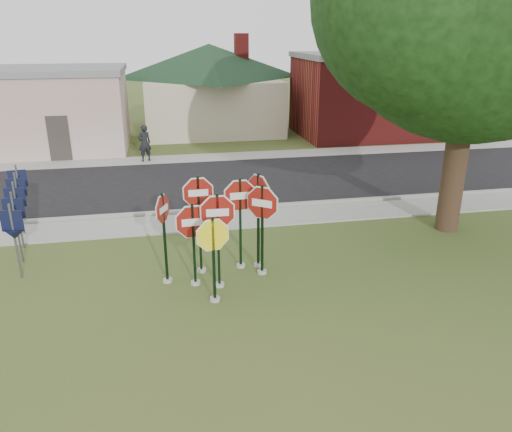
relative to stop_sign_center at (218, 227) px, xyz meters
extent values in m
plane|color=#36501E|center=(0.08, -1.08, -1.58)|extent=(120.00, 120.00, 0.00)
cube|color=gray|center=(0.08, 4.42, -1.55)|extent=(60.00, 1.60, 0.06)
cube|color=black|center=(0.08, 8.92, -1.56)|extent=(60.00, 7.00, 0.04)
cube|color=gray|center=(0.08, 13.22, -1.55)|extent=(60.00, 1.60, 0.06)
cube|color=gray|center=(0.08, 5.42, -1.51)|extent=(60.00, 0.20, 0.14)
cylinder|color=#A3A197|center=(0.00, 0.00, -1.54)|extent=(0.24, 0.24, 0.08)
cube|color=black|center=(0.00, 0.00, -0.37)|extent=(0.06, 0.05, 2.41)
cylinder|color=white|center=(0.00, 0.00, 0.37)|extent=(1.16, 0.06, 1.16)
cylinder|color=maroon|center=(0.00, 0.00, 0.37)|extent=(1.07, 0.07, 1.07)
cube|color=white|center=(0.00, 0.00, 0.37)|extent=(0.53, 0.03, 0.18)
cylinder|color=#A3A197|center=(-0.19, -0.68, -1.54)|extent=(0.24, 0.24, 0.08)
cube|color=black|center=(-0.19, -0.68, -0.53)|extent=(0.07, 0.06, 2.08)
cylinder|color=white|center=(-0.19, -0.68, 0.08)|extent=(1.05, 0.21, 1.06)
cylinder|color=yellow|center=(-0.19, -0.68, 0.08)|extent=(0.97, 0.20, 0.99)
cylinder|color=#A3A197|center=(-0.57, 0.22, -1.54)|extent=(0.24, 0.24, 0.08)
cube|color=black|center=(-0.57, 0.22, -0.51)|extent=(0.06, 0.05, 2.12)
cylinder|color=white|center=(-0.57, 0.22, 0.09)|extent=(1.15, 0.10, 1.15)
cylinder|color=maroon|center=(-0.57, 0.22, 0.09)|extent=(1.07, 0.09, 1.07)
cube|color=white|center=(-0.57, 0.22, 0.09)|extent=(0.53, 0.05, 0.18)
cylinder|color=#A3A197|center=(1.18, 0.49, -1.54)|extent=(0.24, 0.24, 0.08)
cube|color=black|center=(1.18, 0.49, -0.37)|extent=(0.08, 0.08, 2.40)
cylinder|color=white|center=(1.18, 0.49, 0.36)|extent=(0.95, 0.71, 1.18)
cylinder|color=maroon|center=(1.18, 0.49, 0.36)|extent=(0.89, 0.66, 1.09)
cube|color=white|center=(1.18, 0.49, 0.36)|extent=(0.44, 0.33, 0.19)
cylinder|color=#A3A197|center=(0.69, 0.96, -1.54)|extent=(0.24, 0.24, 0.08)
cube|color=black|center=(0.69, 0.96, -0.34)|extent=(0.06, 0.05, 2.47)
cylinder|color=white|center=(0.69, 0.96, 0.43)|extent=(1.15, 0.08, 1.15)
cylinder|color=maroon|center=(0.69, 0.96, 0.43)|extent=(1.07, 0.08, 1.07)
cube|color=white|center=(0.69, 0.96, 0.43)|extent=(0.53, 0.04, 0.18)
cylinder|color=#A3A197|center=(-0.37, 0.89, -1.54)|extent=(0.24, 0.24, 0.08)
cube|color=black|center=(-0.37, 0.89, -0.27)|extent=(0.06, 0.05, 2.60)
cylinder|color=white|center=(-0.37, 0.89, 0.60)|extent=(1.07, 0.03, 1.07)
cylinder|color=maroon|center=(-0.37, 0.89, 0.60)|extent=(0.99, 0.03, 0.99)
cube|color=white|center=(-0.37, 0.89, 0.60)|extent=(0.49, 0.02, 0.17)
cylinder|color=#A3A197|center=(1.17, 0.93, -1.54)|extent=(0.24, 0.24, 0.08)
cube|color=black|center=(1.17, 0.93, -0.29)|extent=(0.07, 0.08, 2.58)
cylinder|color=white|center=(1.17, 0.93, 0.54)|extent=(0.58, 1.04, 1.18)
cylinder|color=maroon|center=(1.17, 0.93, 0.54)|extent=(0.54, 0.97, 1.09)
cube|color=white|center=(1.17, 0.93, 0.54)|extent=(0.27, 0.48, 0.19)
cylinder|color=#A3A197|center=(-1.26, 0.48, -1.54)|extent=(0.24, 0.24, 0.08)
cube|color=black|center=(-1.26, 0.48, -0.40)|extent=(0.07, 0.08, 2.35)
cylinder|color=white|center=(-1.26, 0.48, 0.37)|extent=(0.42, 0.89, 0.98)
cylinder|color=maroon|center=(-1.26, 0.48, 0.37)|extent=(0.40, 0.83, 0.91)
cube|color=white|center=(-1.26, 0.48, 0.37)|extent=(0.20, 0.41, 0.16)
cube|color=#59595E|center=(-4.92, 1.42, -0.58)|extent=(0.05, 0.05, 2.00)
cube|color=black|center=(-4.92, 1.42, -0.03)|extent=(0.55, 0.13, 0.55)
cone|color=black|center=(-4.92, 1.42, -0.38)|extent=(0.65, 0.65, 0.25)
cube|color=#59595E|center=(-5.12, 2.42, -0.58)|extent=(0.05, 0.05, 2.00)
cube|color=black|center=(-5.12, 2.42, -0.03)|extent=(0.55, 0.09, 0.55)
cone|color=black|center=(-5.12, 2.42, -0.38)|extent=(0.62, 0.62, 0.25)
cube|color=#59595E|center=(-5.32, 3.42, -0.58)|extent=(0.05, 0.05, 2.00)
cube|color=black|center=(-5.32, 3.42, -0.03)|extent=(0.55, 0.05, 0.55)
cone|color=black|center=(-5.32, 3.42, -0.38)|extent=(0.58, 0.58, 0.25)
cube|color=#59595E|center=(-5.52, 4.42, -0.58)|extent=(0.05, 0.05, 2.00)
cube|color=black|center=(-5.52, 4.42, -0.03)|extent=(0.55, 0.05, 0.55)
cone|color=black|center=(-5.52, 4.42, -0.38)|extent=(0.58, 0.58, 0.25)
cube|color=#59595E|center=(-5.72, 5.42, -0.58)|extent=(0.05, 0.05, 2.00)
cube|color=black|center=(-5.72, 5.42, -0.03)|extent=(0.55, 0.09, 0.55)
cone|color=black|center=(-5.72, 5.42, -0.38)|extent=(0.62, 0.62, 0.25)
cube|color=beige|center=(-8.92, 16.92, 0.42)|extent=(12.00, 6.00, 4.00)
cube|color=#332D28|center=(-5.92, 13.94, -0.48)|extent=(1.00, 0.10, 2.20)
cube|color=#C0B799|center=(2.08, 20.92, 0.02)|extent=(8.00, 8.00, 3.20)
pyramid|color=black|center=(2.08, 20.92, 3.62)|extent=(11.60, 11.60, 2.00)
cube|color=maroon|center=(4.08, 20.92, 3.42)|extent=(0.80, 0.80, 1.60)
cube|color=maroon|center=(12.08, 17.42, 0.67)|extent=(10.00, 6.00, 4.50)
cube|color=gray|center=(12.08, 17.42, 3.02)|extent=(10.20, 6.20, 0.30)
cube|color=white|center=(10.08, 14.47, 1.02)|extent=(2.00, 0.08, 0.90)
cylinder|color=black|center=(7.58, 2.42, 1.17)|extent=(0.70, 0.70, 5.49)
cylinder|color=black|center=(22.08, 24.92, 0.42)|extent=(0.50, 0.50, 4.00)
sphere|color=black|center=(22.08, 24.92, 4.02)|extent=(5.60, 5.60, 5.60)
imported|color=black|center=(-1.94, 13.03, -0.65)|extent=(0.75, 0.63, 1.74)
camera|label=1|loc=(-1.21, -10.94, 4.36)|focal=35.00mm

